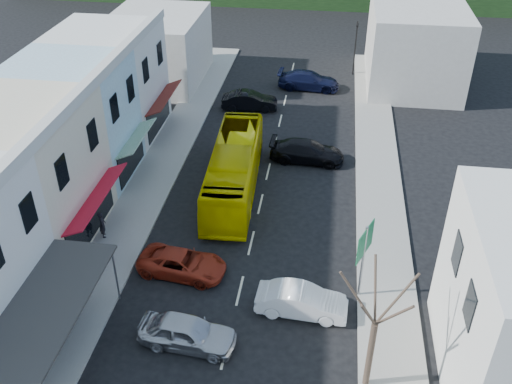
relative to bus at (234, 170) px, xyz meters
name	(u,v)px	position (x,y,z in m)	size (l,w,h in m)	color
ground	(240,291)	(1.89, -9.35, -1.55)	(120.00, 120.00, 0.00)	black
sidewalk_left	(155,178)	(-5.61, 0.65, -1.48)	(3.00, 52.00, 0.15)	gray
sidewalk_right	(380,195)	(9.39, 0.65, -1.48)	(3.00, 52.00, 0.15)	gray
shopfront_row	(39,159)	(-10.60, -4.35, 2.45)	(8.25, 30.00, 8.00)	silver
distant_block_left	(157,48)	(-10.11, 17.65, 1.45)	(8.00, 10.00, 6.00)	#B7B2A8
distant_block_right	(415,44)	(12.89, 20.65, 1.95)	(8.00, 12.00, 7.00)	#B7B2A8
bus	(234,170)	(0.00, 0.00, 0.00)	(2.50, 11.60, 3.10)	#D6C300
car_silver	(187,333)	(0.11, -13.20, -0.85)	(1.80, 4.40, 1.40)	#BBBCC0
car_white	(302,302)	(5.14, -10.43, -0.85)	(1.80, 4.40, 1.40)	white
car_red	(182,263)	(-1.35, -8.40, -0.85)	(1.90, 4.60, 1.40)	maroon
car_black_near	(307,152)	(4.42, 4.51, -0.85)	(1.84, 4.50, 1.40)	black
car_black_far	(250,101)	(-0.89, 12.46, -0.85)	(1.80, 4.40, 1.40)	black
car_navy_far	(309,81)	(3.71, 17.50, -0.85)	(1.84, 4.50, 1.40)	black
pedestrian_left	(102,224)	(-6.61, -6.08, -0.55)	(0.60, 0.40, 1.70)	black
direction_sign	(362,263)	(7.94, -8.89, 0.65)	(0.96, 1.91, 4.39)	#125531
street_tree	(375,324)	(8.19, -14.38, 2.16)	(2.68, 2.68, 7.41)	#3D2F25
traffic_signal	(355,48)	(7.69, 21.55, 0.98)	(0.66, 1.08, 5.07)	black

